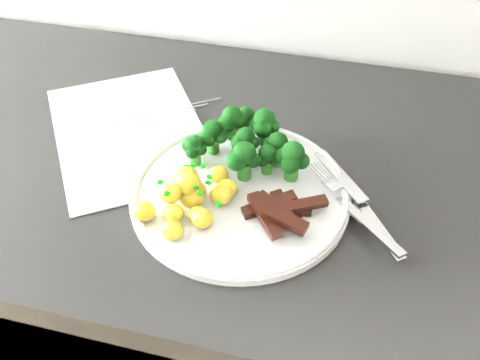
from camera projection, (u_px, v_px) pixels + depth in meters
name	position (u px, v px, depth m)	size (l,w,h in m)	color
counter	(239.00, 329.00, 1.09)	(2.46, 0.61, 0.92)	black
recipe_paper	(130.00, 131.00, 0.82)	(0.36, 0.38, 0.00)	white
plate	(240.00, 192.00, 0.71)	(0.30, 0.30, 0.02)	white
broccoli	(250.00, 140.00, 0.73)	(0.18, 0.14, 0.07)	#26691B
potatoes	(193.00, 196.00, 0.68)	(0.12, 0.14, 0.05)	gold
beef_strips	(278.00, 211.00, 0.67)	(0.11, 0.09, 0.03)	black
fork	(356.00, 210.00, 0.67)	(0.14, 0.15, 0.02)	silver
knife	(367.00, 214.00, 0.68)	(0.14, 0.18, 0.02)	silver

